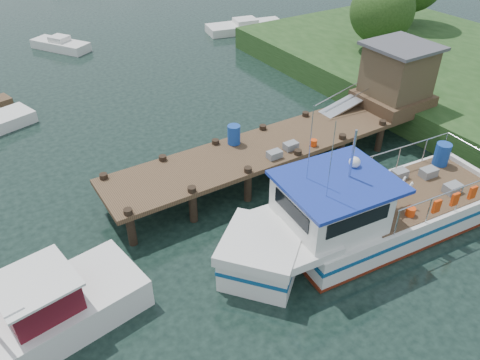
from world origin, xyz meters
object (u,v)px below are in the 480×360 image
work_boat (13,331)px  moored_b (61,45)px  moored_c (245,26)px  lobster_boat (359,216)px  dock (357,100)px

work_boat → moored_b: (7.82, 25.18, -0.32)m
moored_c → lobster_boat: bearing=-92.2°
moored_c → dock: bearing=-85.1°
dock → moored_c: 18.88m
moored_b → moored_c: 14.35m
work_boat → dock: bearing=3.8°
work_boat → moored_c: (21.75, 21.71, -0.33)m
dock → work_boat: (-16.45, -3.70, -1.55)m
lobster_boat → moored_b: 27.17m
moored_c → work_boat: bearing=-113.7°
work_boat → moored_c: 30.74m
dock → moored_b: size_ratio=3.60×
work_boat → lobster_boat: bearing=-17.4°
dock → lobster_boat: size_ratio=1.41×
moored_c → moored_b: bearing=-172.6°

